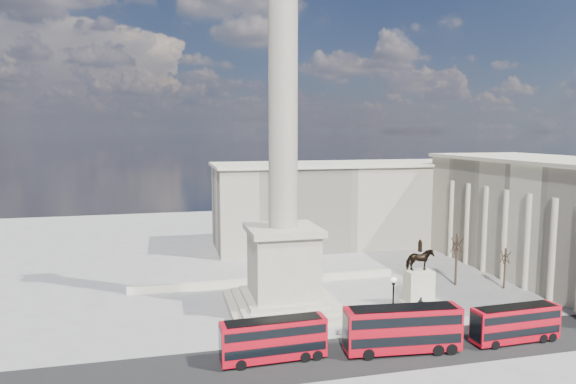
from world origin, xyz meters
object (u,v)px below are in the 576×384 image
(equestrian_statue, at_px, (419,283))
(victorian_lamp, at_px, (393,304))
(red_bus_a, at_px, (274,339))
(pedestrian_standing, at_px, (508,317))
(nelsons_column, at_px, (283,210))
(red_bus_c, at_px, (516,323))
(pedestrian_crossing, at_px, (421,304))
(pedestrian_walking, at_px, (512,312))
(red_bus_b, at_px, (403,329))

(equestrian_statue, bearing_deg, victorian_lamp, -130.11)
(red_bus_a, bearing_deg, pedestrian_standing, 3.41)
(nelsons_column, bearing_deg, red_bus_c, -35.91)
(red_bus_a, height_order, red_bus_c, red_bus_a)
(pedestrian_standing, relative_size, pedestrian_crossing, 1.05)
(red_bus_c, relative_size, pedestrian_standing, 5.36)
(pedestrian_walking, bearing_deg, pedestrian_crossing, 140.41)
(pedestrian_crossing, bearing_deg, red_bus_a, 85.59)
(equestrian_statue, bearing_deg, pedestrian_walking, -36.48)
(red_bus_b, xyz_separation_m, victorian_lamp, (0.12, 2.74, 1.72))
(victorian_lamp, distance_m, pedestrian_crossing, 11.75)
(red_bus_a, bearing_deg, nelsons_column, 71.24)
(nelsons_column, xyz_separation_m, red_bus_c, (22.13, -16.03, -10.80))
(pedestrian_standing, distance_m, pedestrian_crossing, 10.21)
(nelsons_column, distance_m, pedestrian_walking, 30.80)
(red_bus_b, distance_m, victorian_lamp, 3.24)
(pedestrian_standing, bearing_deg, victorian_lamp, -22.65)
(red_bus_c, xyz_separation_m, equestrian_statue, (-4.57, 13.14, 0.99))
(red_bus_a, bearing_deg, equestrian_statue, 25.47)
(red_bus_a, distance_m, equestrian_statue, 24.66)
(pedestrian_crossing, bearing_deg, nelsons_column, 45.69)
(victorian_lamp, bearing_deg, pedestrian_standing, 4.94)
(nelsons_column, xyz_separation_m, equestrian_statue, (17.56, -2.89, -9.80))
(red_bus_c, bearing_deg, equestrian_statue, 106.97)
(victorian_lamp, xyz_separation_m, pedestrian_walking, (17.44, 3.24, -3.52))
(red_bus_c, height_order, pedestrian_standing, red_bus_c)
(nelsons_column, distance_m, red_bus_c, 29.38)
(red_bus_b, relative_size, pedestrian_walking, 8.07)
(red_bus_a, relative_size, pedestrian_walking, 7.03)
(red_bus_b, distance_m, pedestrian_walking, 18.63)
(equestrian_statue, height_order, pedestrian_walking, equestrian_statue)
(nelsons_column, height_order, red_bus_a, nelsons_column)
(red_bus_b, distance_m, red_bus_c, 13.08)
(nelsons_column, height_order, red_bus_b, nelsons_column)
(red_bus_b, relative_size, pedestrian_crossing, 6.86)
(red_bus_a, xyz_separation_m, victorian_lamp, (13.45, 1.50, 2.03))
(red_bus_c, height_order, equestrian_statue, equestrian_statue)
(pedestrian_walking, bearing_deg, red_bus_a, 176.00)
(pedestrian_walking, bearing_deg, red_bus_c, -137.61)
(red_bus_a, bearing_deg, pedestrian_walking, 6.53)
(nelsons_column, relative_size, red_bus_c, 4.96)
(nelsons_column, xyz_separation_m, victorian_lamp, (9.18, -12.83, -8.64))
(red_bus_a, relative_size, red_bus_c, 1.06)
(red_bus_a, height_order, victorian_lamp, victorian_lamp)
(red_bus_c, distance_m, victorian_lamp, 13.51)
(pedestrian_standing, bearing_deg, red_bus_c, 34.26)
(nelsons_column, relative_size, red_bus_b, 4.07)
(nelsons_column, xyz_separation_m, red_bus_b, (9.07, -15.57, -10.36))
(red_bus_c, height_order, pedestrian_crossing, red_bus_c)
(pedestrian_standing, bearing_deg, red_bus_a, -21.98)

